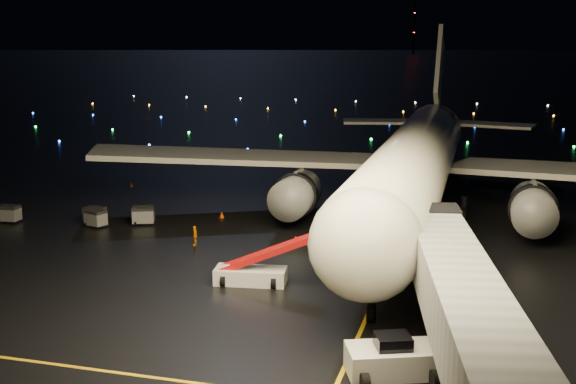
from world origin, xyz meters
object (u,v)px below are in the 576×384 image
(baggage_cart_0, at_px, (96,218))
(baggage_cart_2, at_px, (95,215))
(belt_loader, at_px, (250,259))
(baggage_cart_1, at_px, (143,215))
(baggage_cart_3, at_px, (9,214))
(crew_c, at_px, (195,236))
(pushback_tug, at_px, (392,355))
(airliner, at_px, (419,120))

(baggage_cart_0, height_order, baggage_cart_2, baggage_cart_2)
(belt_loader, relative_size, baggage_cart_1, 3.75)
(belt_loader, distance_m, baggage_cart_0, 21.24)
(belt_loader, height_order, baggage_cart_0, belt_loader)
(belt_loader, height_order, baggage_cart_2, belt_loader)
(baggage_cart_3, bearing_deg, belt_loader, -25.17)
(belt_loader, relative_size, crew_c, 4.40)
(pushback_tug, distance_m, baggage_cart_1, 35.22)
(pushback_tug, xyz_separation_m, belt_loader, (-11.22, 11.32, 0.67))
(baggage_cart_1, bearing_deg, baggage_cart_2, 171.88)
(baggage_cart_2, height_order, baggage_cart_3, baggage_cart_3)
(baggage_cart_2, xyz_separation_m, baggage_cart_3, (-7.85, -1.62, 0.01))
(belt_loader, distance_m, baggage_cart_1, 19.33)
(airliner, bearing_deg, baggage_cart_1, -156.18)
(pushback_tug, bearing_deg, baggage_cart_1, 115.28)
(baggage_cart_0, bearing_deg, crew_c, 3.68)
(airliner, relative_size, crew_c, 39.28)
(airliner, bearing_deg, baggage_cart_3, -160.11)
(belt_loader, bearing_deg, pushback_tug, -52.91)
(baggage_cart_2, bearing_deg, airliner, 33.07)
(crew_c, relative_size, baggage_cart_2, 0.91)
(baggage_cart_1, bearing_deg, baggage_cart_0, -173.54)
(baggage_cart_0, bearing_deg, baggage_cart_3, -155.35)
(crew_c, bearing_deg, baggage_cart_2, -128.80)
(baggage_cart_2, bearing_deg, baggage_cart_1, 23.20)
(belt_loader, height_order, crew_c, belt_loader)
(airliner, height_order, baggage_cart_2, airliner)
(belt_loader, xyz_separation_m, crew_c, (-7.32, 7.65, -0.93))
(baggage_cart_0, bearing_deg, airliner, 44.45)
(baggage_cart_3, bearing_deg, baggage_cart_2, 7.32)
(pushback_tug, distance_m, baggage_cart_2, 37.95)
(crew_c, relative_size, baggage_cart_3, 0.90)
(baggage_cart_1, bearing_deg, crew_c, -55.98)
(crew_c, xyz_separation_m, baggage_cart_1, (-7.17, 5.11, -0.00))
(baggage_cart_1, height_order, baggage_cart_2, baggage_cart_1)
(belt_loader, xyz_separation_m, baggage_cart_1, (-14.48, 12.76, -0.93))
(airliner, relative_size, baggage_cart_0, 35.87)
(baggage_cart_3, bearing_deg, baggage_cart_0, 0.24)
(baggage_cart_1, xyz_separation_m, baggage_cart_3, (-12.25, -2.58, -0.04))
(belt_loader, relative_size, baggage_cart_0, 4.02)
(belt_loader, bearing_deg, baggage_cart_2, 140.35)
(baggage_cart_0, xyz_separation_m, baggage_cart_2, (-0.65, 0.94, 0.01))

